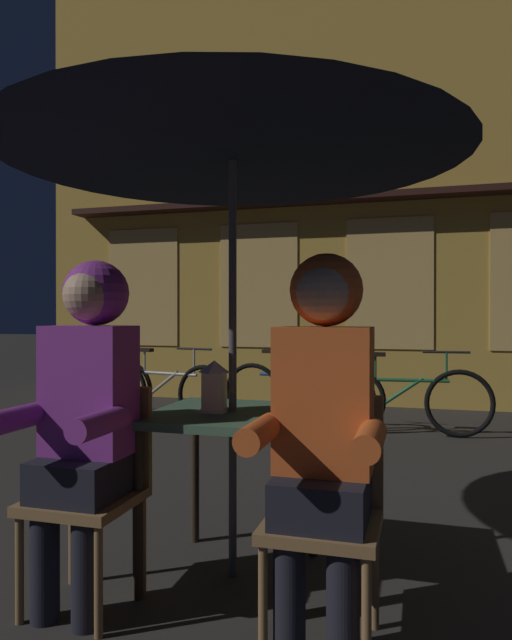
{
  "coord_description": "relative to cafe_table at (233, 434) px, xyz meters",
  "views": [
    {
      "loc": [
        0.81,
        -2.42,
        1.17
      ],
      "look_at": [
        0.0,
        0.38,
        1.15
      ],
      "focal_mm": 31.85,
      "sensor_mm": 36.0,
      "label": 1
    }
  ],
  "objects": [
    {
      "name": "ground_plane",
      "position": [
        0.0,
        0.0,
        -0.64
      ],
      "size": [
        60.0,
        60.0,
        0.0
      ],
      "primitive_type": "plane",
      "color": "#2D2B28"
    },
    {
      "name": "cafe_table",
      "position": [
        0.0,
        0.0,
        0.0
      ],
      "size": [
        0.72,
        0.72,
        0.74
      ],
      "color": "#42664C",
      "rests_on": "ground_plane"
    },
    {
      "name": "patio_umbrella",
      "position": [
        0.0,
        0.0,
        1.42
      ],
      "size": [
        2.1,
        2.1,
        2.31
      ],
      "color": "#4C4C51",
      "rests_on": "ground_plane"
    },
    {
      "name": "lantern",
      "position": [
        -0.07,
        -0.04,
        0.22
      ],
      "size": [
        0.11,
        0.11,
        0.23
      ],
      "color": "white",
      "rests_on": "cafe_table"
    },
    {
      "name": "chair_left",
      "position": [
        -0.48,
        -0.37,
        -0.15
      ],
      "size": [
        0.4,
        0.4,
        0.87
      ],
      "color": "olive",
      "rests_on": "ground_plane"
    },
    {
      "name": "chair_right",
      "position": [
        0.48,
        -0.37,
        -0.15
      ],
      "size": [
        0.4,
        0.4,
        0.87
      ],
      "color": "olive",
      "rests_on": "ground_plane"
    },
    {
      "name": "person_left_hooded",
      "position": [
        -0.48,
        -0.43,
        0.21
      ],
      "size": [
        0.45,
        0.56,
        1.4
      ],
      "color": "black",
      "rests_on": "ground_plane"
    },
    {
      "name": "person_right_hooded",
      "position": [
        0.48,
        -0.43,
        0.21
      ],
      "size": [
        0.45,
        0.56,
        1.4
      ],
      "color": "black",
      "rests_on": "ground_plane"
    },
    {
      "name": "shopfront_building",
      "position": [
        0.43,
        5.4,
        2.45
      ],
      "size": [
        10.0,
        0.93,
        6.2
      ],
      "color": "gold",
      "rests_on": "ground_plane"
    },
    {
      "name": "bicycle_nearest",
      "position": [
        -2.93,
        3.44,
        -0.29
      ],
      "size": [
        1.66,
        0.38,
        0.84
      ],
      "color": "black",
      "rests_on": "ground_plane"
    },
    {
      "name": "bicycle_second",
      "position": [
        -1.89,
        3.29,
        -0.29
      ],
      "size": [
        1.65,
        0.41,
        0.84
      ],
      "color": "black",
      "rests_on": "ground_plane"
    },
    {
      "name": "bicycle_third",
      "position": [
        -0.45,
        3.49,
        -0.29
      ],
      "size": [
        1.68,
        0.22,
        0.84
      ],
      "color": "black",
      "rests_on": "ground_plane"
    },
    {
      "name": "bicycle_fourth",
      "position": [
        0.67,
        3.33,
        -0.29
      ],
      "size": [
        1.68,
        0.17,
        0.84
      ],
      "color": "black",
      "rests_on": "ground_plane"
    }
  ]
}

